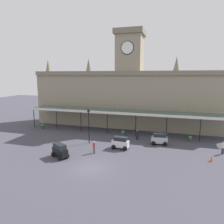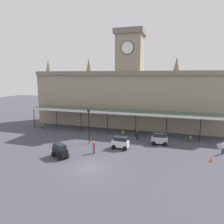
# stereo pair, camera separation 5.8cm
# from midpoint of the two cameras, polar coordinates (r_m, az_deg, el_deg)

# --- Properties ---
(ground_plane) EXTENTS (140.00, 140.00, 0.00)m
(ground_plane) POSITION_cam_midpoint_polar(r_m,az_deg,el_deg) (24.39, -5.98, -15.09)
(ground_plane) COLOR #41404B
(station_building) EXTENTS (38.94, 6.10, 18.86)m
(station_building) POSITION_cam_midpoint_polar(r_m,az_deg,el_deg) (41.87, 4.77, 4.49)
(station_building) COLOR gray
(station_building) RESTS_ON ground
(entrance_canopy) EXTENTS (36.11, 3.26, 4.12)m
(entrance_canopy) POSITION_cam_midpoint_polar(r_m,az_deg,el_deg) (37.09, 3.00, 0.17)
(entrance_canopy) COLOR #38564C
(entrance_canopy) RESTS_ON ground
(car_silver_van) EXTENTS (2.50, 1.79, 1.77)m
(car_silver_van) POSITION_cam_midpoint_polar(r_m,az_deg,el_deg) (32.25, 12.86, -7.38)
(car_silver_van) COLOR #B2B5BA
(car_silver_van) RESTS_ON ground
(car_black_van) EXTENTS (2.59, 2.30, 1.77)m
(car_black_van) POSITION_cam_midpoint_polar(r_m,az_deg,el_deg) (27.61, -14.20, -10.46)
(car_black_van) COLOR black
(car_black_van) RESTS_ON ground
(car_white_van) EXTENTS (2.47, 1.73, 1.77)m
(car_white_van) POSITION_cam_midpoint_polar(r_m,az_deg,el_deg) (29.75, 2.26, -8.63)
(car_white_van) COLOR silver
(car_white_van) RESTS_ON ground
(pedestrian_near_entrance) EXTENTS (0.38, 0.34, 1.67)m
(pedestrian_near_entrance) POSITION_cam_midpoint_polar(r_m,az_deg,el_deg) (33.97, 6.93, -6.12)
(pedestrian_near_entrance) COLOR black
(pedestrian_near_entrance) RESTS_ON ground
(pedestrian_crossing_forecourt) EXTENTS (0.35, 0.34, 1.67)m
(pedestrian_crossing_forecourt) POSITION_cam_midpoint_polar(r_m,az_deg,el_deg) (31.48, 28.23, -8.61)
(pedestrian_crossing_forecourt) COLOR #3F384C
(pedestrian_crossing_forecourt) RESTS_ON ground
(pedestrian_beside_cars) EXTENTS (0.34, 0.35, 1.67)m
(pedestrian_beside_cars) POSITION_cam_midpoint_polar(r_m,az_deg,el_deg) (28.17, -5.02, -9.53)
(pedestrian_beside_cars) COLOR #3F384C
(pedestrian_beside_cars) RESTS_ON ground
(victorian_lamppost) EXTENTS (0.30, 0.30, 5.45)m
(victorian_lamppost) POSITION_cam_midpoint_polar(r_m,az_deg,el_deg) (31.62, -6.47, -2.77)
(victorian_lamppost) COLOR black
(victorian_lamppost) RESTS_ON ground
(traffic_cone) EXTENTS (0.40, 0.40, 0.71)m
(traffic_cone) POSITION_cam_midpoint_polar(r_m,az_deg,el_deg) (28.49, 25.70, -11.50)
(traffic_cone) COLOR orange
(traffic_cone) RESTS_ON ground
(planter_forecourt_centre) EXTENTS (0.60, 0.60, 0.96)m
(planter_forecourt_centre) POSITION_cam_midpoint_polar(r_m,az_deg,el_deg) (35.98, 2.98, -5.82)
(planter_forecourt_centre) COLOR #47423D
(planter_forecourt_centre) RESTS_ON ground
(planter_by_canopy) EXTENTS (0.60, 0.60, 0.96)m
(planter_by_canopy) POSITION_cam_midpoint_polar(r_m,az_deg,el_deg) (42.80, -18.67, -3.76)
(planter_by_canopy) COLOR #47423D
(planter_by_canopy) RESTS_ON ground
(planter_near_kerb) EXTENTS (0.60, 0.60, 0.96)m
(planter_near_kerb) POSITION_cam_midpoint_polar(r_m,az_deg,el_deg) (35.05, 20.69, -6.92)
(planter_near_kerb) COLOR #47423D
(planter_near_kerb) RESTS_ON ground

